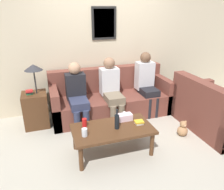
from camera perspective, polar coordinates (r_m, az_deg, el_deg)
ground_plane at (r=4.00m, az=1.91°, el=-7.73°), size 16.00×16.00×0.00m
wall_back at (r=4.43m, az=-2.17°, el=13.12°), size 9.00×0.08×2.60m
couch_main at (r=4.30m, az=-0.35°, el=-1.01°), size 2.29×0.84×0.88m
couch_side at (r=4.12m, az=24.54°, el=-4.15°), size 0.84×1.37×0.88m
coffee_table at (r=3.13m, az=0.14°, el=-9.37°), size 1.13×0.61×0.40m
side_table_with_lamp at (r=4.05m, az=-19.31°, el=-2.85°), size 0.41×0.41×1.12m
wine_bottle at (r=3.04m, az=1.30°, el=-6.89°), size 0.07×0.07×0.29m
drinking_glass at (r=2.92m, az=-7.18°, el=-9.65°), size 0.08×0.08×0.11m
book_stack at (r=3.21m, az=7.07°, el=-7.12°), size 0.14×0.11×0.05m
soda_can at (r=3.13m, az=-7.21°, el=-7.17°), size 0.07×0.07×0.12m
tissue_box at (r=3.28m, az=3.23°, el=-5.76°), size 0.23×0.12×0.15m
person_left at (r=3.84m, az=-9.12°, el=0.58°), size 0.34×0.63×1.11m
person_middle at (r=4.00m, az=-0.18°, el=1.96°), size 0.34×0.64×1.15m
person_right at (r=4.33m, az=9.00°, el=3.56°), size 0.34×0.57×1.19m
teddy_bear at (r=3.82m, az=17.96°, el=-8.50°), size 0.17×0.17×0.27m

